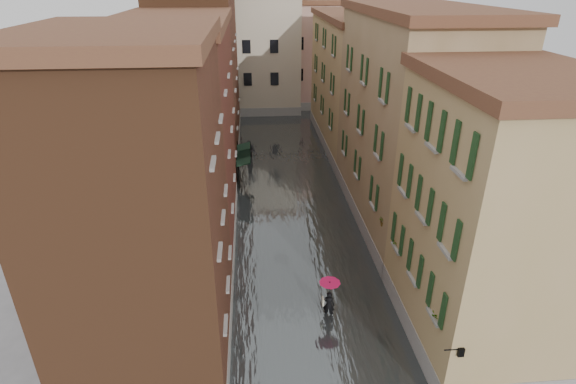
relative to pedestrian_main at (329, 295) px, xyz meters
name	(u,v)px	position (x,y,z in m)	size (l,w,h in m)	color
ground	(313,311)	(-0.65, 0.51, -1.31)	(120.00, 120.00, 0.00)	slate
floodwater	(290,194)	(-0.65, 13.51, -1.21)	(10.00, 60.00, 0.20)	#414648
building_left_near	(142,222)	(-7.65, -1.49, 5.19)	(6.00, 8.00, 13.00)	brown
building_left_mid	(181,136)	(-7.65, 9.51, 4.94)	(6.00, 14.00, 12.50)	brown
building_left_far	(202,74)	(-7.65, 24.51, 5.69)	(6.00, 16.00, 14.00)	brown
building_right_near	(492,224)	(6.35, -1.49, 4.44)	(6.00, 8.00, 11.50)	#A28954
building_right_mid	(408,126)	(6.35, 9.51, 5.19)	(6.00, 14.00, 13.00)	tan
building_right_far	(355,85)	(6.35, 24.51, 4.44)	(6.00, 16.00, 11.50)	#A28954
building_end_cream	(247,54)	(-3.65, 38.51, 5.19)	(12.00, 9.00, 13.00)	beige
building_end_pink	(319,55)	(5.35, 40.51, 4.69)	(10.00, 9.00, 12.00)	tan
awning_near	(243,158)	(-4.13, 15.09, 1.16)	(1.09, 3.11, 2.80)	black
awning_far	(243,152)	(-4.13, 16.48, 1.16)	(1.09, 3.41, 2.80)	black
wall_lantern	(460,351)	(3.68, -5.49, 1.69)	(0.71, 0.22, 0.35)	black
window_planters	(404,250)	(3.47, 0.24, 2.20)	(0.59, 8.32, 0.84)	brown
pedestrian_main	(329,295)	(0.00, 0.00, 0.00)	(1.01, 1.01, 2.06)	black
pedestrian_far	(250,151)	(-3.64, 20.98, -0.43)	(0.86, 0.67, 1.77)	black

